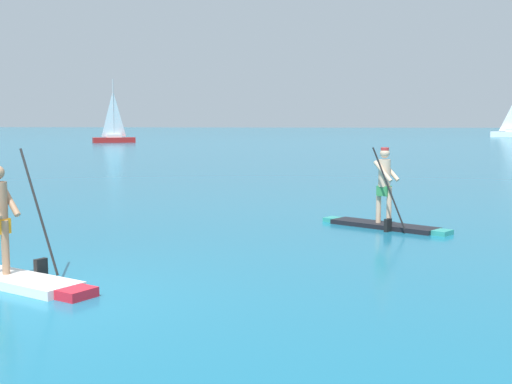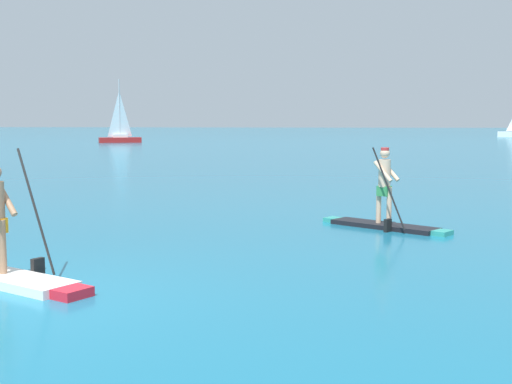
{
  "view_description": "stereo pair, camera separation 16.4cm",
  "coord_description": "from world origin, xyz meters",
  "views": [
    {
      "loc": [
        4.29,
        -8.14,
        2.36
      ],
      "look_at": [
        2.51,
        6.71,
        0.76
      ],
      "focal_mm": 47.05,
      "sensor_mm": 36.0,
      "label": 1
    },
    {
      "loc": [
        4.46,
        -8.12,
        2.36
      ],
      "look_at": [
        2.51,
        6.71,
        0.76
      ],
      "focal_mm": 47.05,
      "sensor_mm": 36.0,
      "label": 2
    }
  ],
  "objects": [
    {
      "name": "ground",
      "position": [
        0.0,
        0.0,
        0.0
      ],
      "size": [
        440.0,
        440.0,
        0.0
      ],
      "primitive_type": "plane",
      "color": "#196B8C"
    },
    {
      "name": "paddleboarder_far_right",
      "position": [
        5.37,
        6.69,
        0.41
      ],
      "size": [
        2.75,
        2.08,
        1.83
      ],
      "rotation": [
        0.0,
        0.0,
        -0.61
      ],
      "color": "black",
      "rests_on": "ground"
    },
    {
      "name": "paddleboarder_mid_center",
      "position": [
        -0.53,
        0.97,
        0.29
      ],
      "size": [
        3.4,
        2.01,
        1.95
      ],
      "rotation": [
        0.0,
        0.0,
        -0.47
      ],
      "color": "white",
      "rests_on": "ground"
    },
    {
      "name": "sailboat_left_horizon",
      "position": [
        -19.29,
        61.18,
        0.88
      ],
      "size": [
        4.5,
        3.12,
        6.71
      ],
      "rotation": [
        0.0,
        0.0,
        0.47
      ],
      "color": "#A51E1E",
      "rests_on": "ground"
    }
  ]
}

